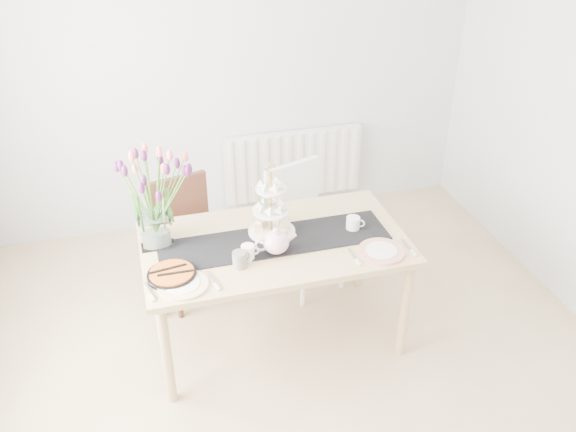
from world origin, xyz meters
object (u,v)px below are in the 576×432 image
object	(u,v)px
mug_grey	(240,260)
plate_left	(183,285)
chair_brown	(186,231)
cake_stand	(271,216)
teapot	(276,242)
tulip_vase	(150,186)
plate_right	(381,251)
cream_jug	(353,223)
mug_white	(248,252)
tart_tin	(172,274)
radiator	(293,164)
chair_white	(301,218)
dining_table	(275,251)

from	to	relation	value
mug_grey	plate_left	distance (m)	0.35
plate_left	chair_brown	bearing A→B (deg)	82.99
mug_grey	chair_brown	bearing A→B (deg)	80.91
cake_stand	teapot	distance (m)	0.23
tulip_vase	plate_left	distance (m)	0.61
chair_brown	teapot	world-z (taller)	teapot
tulip_vase	plate_right	distance (m)	1.40
cream_jug	mug_grey	bearing A→B (deg)	-141.02
mug_white	mug_grey	bearing A→B (deg)	-138.71
cake_stand	mug_grey	size ratio (longest dim) A/B	4.43
chair_brown	tart_tin	size ratio (longest dim) A/B	3.16
chair_brown	tulip_vase	size ratio (longest dim) A/B	1.25
radiator	cream_jug	xyz separation A→B (m)	(-0.06, -1.56, 0.34)
chair_white	mug_white	distance (m)	0.92
tart_tin	plate_left	size ratio (longest dim) A/B	0.99
plate_left	dining_table	bearing A→B (deg)	26.49
chair_brown	dining_table	bearing A→B (deg)	-67.33
radiator	teapot	size ratio (longest dim) A/B	4.86
dining_table	chair_brown	bearing A→B (deg)	126.36
plate_right	mug_grey	bearing A→B (deg)	174.18
radiator	tart_tin	distance (m)	2.16
chair_white	tart_tin	bearing A→B (deg)	-162.15
tart_tin	mug_white	world-z (taller)	mug_white
plate_right	dining_table	bearing A→B (deg)	153.67
mug_grey	plate_left	size ratio (longest dim) A/B	0.35
radiator	tart_tin	size ratio (longest dim) A/B	4.33
teapot	mug_grey	bearing A→B (deg)	-164.61
mug_white	plate_left	distance (m)	0.43
tulip_vase	mug_grey	size ratio (longest dim) A/B	7.25
radiator	chair_brown	bearing A→B (deg)	-138.76
tulip_vase	chair_white	bearing A→B (deg)	20.44
tulip_vase	cake_stand	xyz separation A→B (m)	(0.70, -0.08, -0.26)
tulip_vase	chair_brown	bearing A→B (deg)	65.56
cake_stand	chair_white	bearing A→B (deg)	54.39
chair_white	tart_tin	xyz separation A→B (m)	(-0.98, -0.76, 0.23)
chair_white	plate_right	size ratio (longest dim) A/B	3.28
chair_white	mug_grey	size ratio (longest dim) A/B	9.48
tulip_vase	tart_tin	world-z (taller)	tulip_vase
chair_white	cake_stand	world-z (taller)	cake_stand
tulip_vase	plate_right	xyz separation A→B (m)	(1.27, -0.46, -0.38)
cake_stand	cream_jug	size ratio (longest dim) A/B	5.00
cream_jug	mug_white	world-z (taller)	mug_white
tart_tin	plate_right	distance (m)	1.22
dining_table	tart_tin	size ratio (longest dim) A/B	5.78
radiator	tulip_vase	world-z (taller)	tulip_vase
teapot	plate_right	bearing A→B (deg)	-16.69
radiator	cake_stand	world-z (taller)	cake_stand
cake_stand	plate_right	xyz separation A→B (m)	(0.57, -0.38, -0.12)
tulip_vase	plate_left	xyz separation A→B (m)	(0.10, -0.47, -0.38)
chair_white	dining_table	bearing A→B (deg)	-141.08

